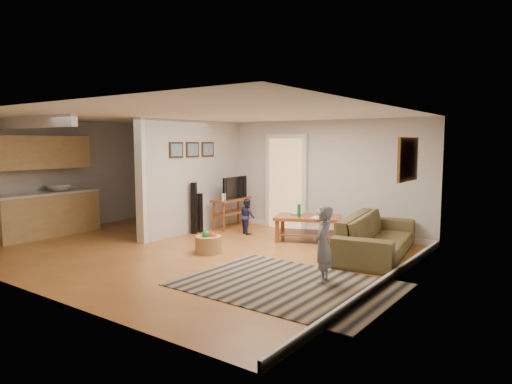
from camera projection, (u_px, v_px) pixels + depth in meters
ground at (189, 250)px, 8.55m from camera, size 7.50×7.50×0.00m
room_shell at (165, 169)px, 9.35m from camera, size 7.54×6.02×2.52m
area_rug at (288, 285)px, 6.44m from camera, size 2.99×2.20×0.01m
sofa at (376, 256)px, 8.13m from camera, size 1.34×2.60×0.72m
coffee_table at (309, 221)px, 9.31m from camera, size 1.51×1.20×0.78m
tv_console at (231, 201)px, 10.68m from camera, size 0.47×1.13×0.96m
speaker_left at (194, 208)px, 10.03m from camera, size 0.15×0.15×1.14m
speaker_right at (200, 213)px, 10.21m from camera, size 0.10×0.10×0.88m
toy_basket at (208, 243)px, 8.30m from camera, size 0.48×0.48×0.43m
child at (323, 283)px, 6.55m from camera, size 0.37×0.46×1.11m
toddler at (247, 234)px, 10.08m from camera, size 0.48×0.45×0.79m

